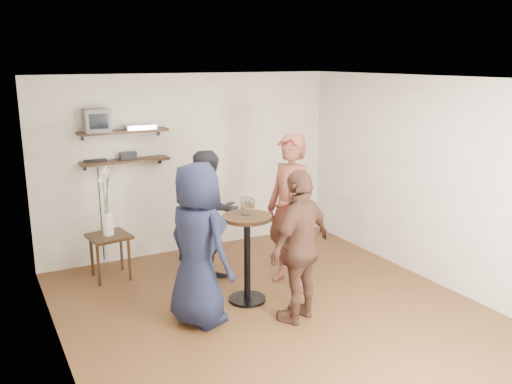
{
  "coord_description": "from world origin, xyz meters",
  "views": [
    {
      "loc": [
        -2.85,
        -4.84,
        2.8
      ],
      "look_at": [
        -0.04,
        0.4,
        1.33
      ],
      "focal_mm": 38.0,
      "sensor_mm": 36.0,
      "label": 1
    }
  ],
  "objects_px": {
    "person_navy": "(198,245)",
    "radio": "(128,156)",
    "dvd_deck": "(140,127)",
    "person_brown": "(300,246)",
    "person_plaid": "(290,211)",
    "crt_monitor": "(96,120)",
    "side_table": "(109,242)",
    "drinks_table": "(247,247)",
    "person_dark": "(210,218)"
  },
  "relations": [
    {
      "from": "drinks_table",
      "to": "person_dark",
      "type": "xyz_separation_m",
      "value": [
        -0.15,
        0.72,
        0.18
      ]
    },
    {
      "from": "drinks_table",
      "to": "person_plaid",
      "type": "relative_size",
      "value": 0.54
    },
    {
      "from": "dvd_deck",
      "to": "person_dark",
      "type": "height_order",
      "value": "dvd_deck"
    },
    {
      "from": "crt_monitor",
      "to": "drinks_table",
      "type": "distance_m",
      "value": 2.64
    },
    {
      "from": "dvd_deck",
      "to": "person_brown",
      "type": "xyz_separation_m",
      "value": [
        0.94,
        -2.6,
        -1.05
      ]
    },
    {
      "from": "radio",
      "to": "side_table",
      "type": "bearing_deg",
      "value": -132.94
    },
    {
      "from": "person_navy",
      "to": "person_dark",
      "type": "bearing_deg",
      "value": -48.21
    },
    {
      "from": "crt_monitor",
      "to": "person_navy",
      "type": "distance_m",
      "value": 2.48
    },
    {
      "from": "radio",
      "to": "drinks_table",
      "type": "xyz_separation_m",
      "value": [
        0.83,
        -1.92,
        -0.84
      ]
    },
    {
      "from": "radio",
      "to": "person_brown",
      "type": "bearing_deg",
      "value": -66.66
    },
    {
      "from": "side_table",
      "to": "person_plaid",
      "type": "height_order",
      "value": "person_plaid"
    },
    {
      "from": "person_brown",
      "to": "person_plaid",
      "type": "bearing_deg",
      "value": -138.49
    },
    {
      "from": "side_table",
      "to": "radio",
      "type": "bearing_deg",
      "value": 47.06
    },
    {
      "from": "radio",
      "to": "side_table",
      "type": "height_order",
      "value": "radio"
    },
    {
      "from": "drinks_table",
      "to": "person_navy",
      "type": "xyz_separation_m",
      "value": [
        -0.7,
        -0.23,
        0.21
      ]
    },
    {
      "from": "radio",
      "to": "person_dark",
      "type": "relative_size",
      "value": 0.13
    },
    {
      "from": "side_table",
      "to": "person_plaid",
      "type": "distance_m",
      "value": 2.38
    },
    {
      "from": "person_dark",
      "to": "person_brown",
      "type": "bearing_deg",
      "value": -84.24
    },
    {
      "from": "person_navy",
      "to": "crt_monitor",
      "type": "bearing_deg",
      "value": -4.58
    },
    {
      "from": "radio",
      "to": "person_plaid",
      "type": "bearing_deg",
      "value": -48.03
    },
    {
      "from": "dvd_deck",
      "to": "side_table",
      "type": "relative_size",
      "value": 0.68
    },
    {
      "from": "side_table",
      "to": "drinks_table",
      "type": "bearing_deg",
      "value": -49.12
    },
    {
      "from": "side_table",
      "to": "person_dark",
      "type": "bearing_deg",
      "value": -33.39
    },
    {
      "from": "radio",
      "to": "person_dark",
      "type": "distance_m",
      "value": 1.52
    },
    {
      "from": "crt_monitor",
      "to": "drinks_table",
      "type": "bearing_deg",
      "value": -57.52
    },
    {
      "from": "person_navy",
      "to": "person_plaid",
      "type": "bearing_deg",
      "value": -90.93
    },
    {
      "from": "person_dark",
      "to": "person_navy",
      "type": "relative_size",
      "value": 0.96
    },
    {
      "from": "crt_monitor",
      "to": "person_plaid",
      "type": "height_order",
      "value": "crt_monitor"
    },
    {
      "from": "dvd_deck",
      "to": "drinks_table",
      "type": "distance_m",
      "value": 2.36
    },
    {
      "from": "drinks_table",
      "to": "person_dark",
      "type": "distance_m",
      "value": 0.76
    },
    {
      "from": "crt_monitor",
      "to": "person_dark",
      "type": "distance_m",
      "value": 1.98
    },
    {
      "from": "side_table",
      "to": "person_navy",
      "type": "distance_m",
      "value": 1.82
    },
    {
      "from": "crt_monitor",
      "to": "person_brown",
      "type": "distance_m",
      "value": 3.23
    },
    {
      "from": "dvd_deck",
      "to": "person_dark",
      "type": "bearing_deg",
      "value": -67.54
    },
    {
      "from": "person_navy",
      "to": "radio",
      "type": "bearing_deg",
      "value": -14.78
    },
    {
      "from": "person_navy",
      "to": "person_brown",
      "type": "relative_size",
      "value": 1.05
    },
    {
      "from": "person_navy",
      "to": "drinks_table",
      "type": "bearing_deg",
      "value": -90.0
    },
    {
      "from": "drinks_table",
      "to": "person_navy",
      "type": "relative_size",
      "value": 0.59
    },
    {
      "from": "person_navy",
      "to": "person_brown",
      "type": "bearing_deg",
      "value": -132.45
    },
    {
      "from": "crt_monitor",
      "to": "person_plaid",
      "type": "xyz_separation_m",
      "value": [
        1.93,
        -1.71,
        -1.05
      ]
    },
    {
      "from": "crt_monitor",
      "to": "radio",
      "type": "bearing_deg",
      "value": 0.0
    },
    {
      "from": "side_table",
      "to": "crt_monitor",
      "type": "bearing_deg",
      "value": 85.19
    },
    {
      "from": "person_plaid",
      "to": "crt_monitor",
      "type": "bearing_deg",
      "value": -147.83
    },
    {
      "from": "crt_monitor",
      "to": "person_navy",
      "type": "height_order",
      "value": "crt_monitor"
    },
    {
      "from": "person_plaid",
      "to": "person_navy",
      "type": "height_order",
      "value": "person_plaid"
    },
    {
      "from": "drinks_table",
      "to": "person_dark",
      "type": "relative_size",
      "value": 0.61
    },
    {
      "from": "side_table",
      "to": "person_dark",
      "type": "height_order",
      "value": "person_dark"
    },
    {
      "from": "dvd_deck",
      "to": "person_brown",
      "type": "distance_m",
      "value": 2.95
    },
    {
      "from": "side_table",
      "to": "person_dark",
      "type": "distance_m",
      "value": 1.38
    },
    {
      "from": "crt_monitor",
      "to": "person_navy",
      "type": "xyz_separation_m",
      "value": [
        0.52,
        -2.15,
        -1.13
      ]
    }
  ]
}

